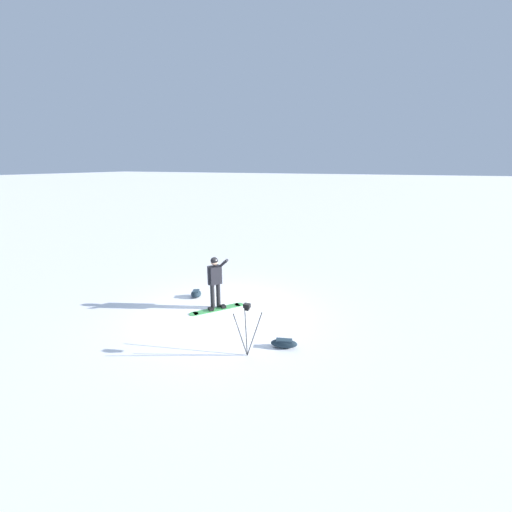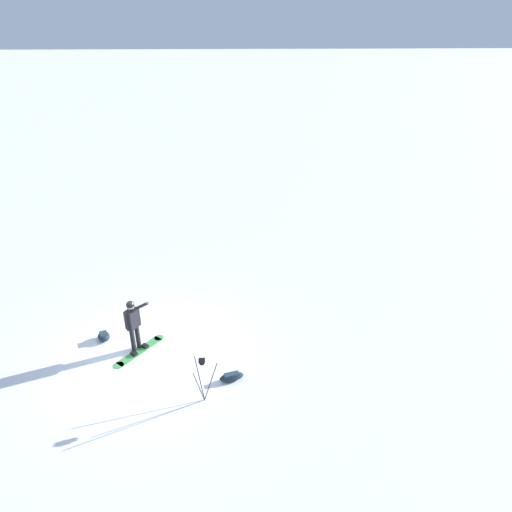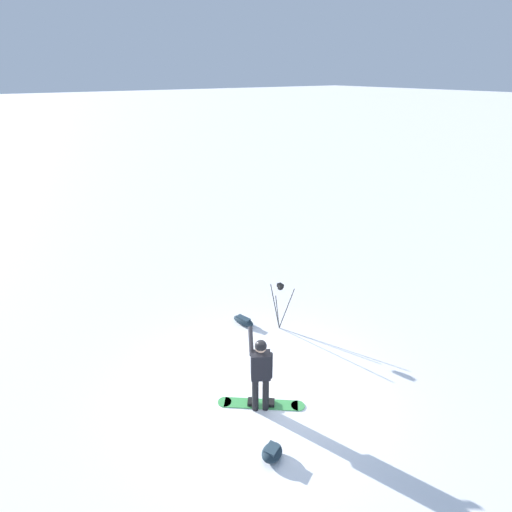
{
  "view_description": "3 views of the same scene",
  "coord_description": "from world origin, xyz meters",
  "px_view_note": "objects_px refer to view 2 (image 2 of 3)",
  "views": [
    {
      "loc": [
        8.71,
        4.98,
        4.67
      ],
      "look_at": [
        0.99,
        1.59,
        2.36
      ],
      "focal_mm": 23.73,
      "sensor_mm": 36.0,
      "label": 1
    },
    {
      "loc": [
        10.94,
        2.71,
        9.08
      ],
      "look_at": [
        1.82,
        3.12,
        4.29
      ],
      "focal_mm": 32.03,
      "sensor_mm": 36.0,
      "label": 2
    },
    {
      "loc": [
        -4.24,
        -5.94,
        6.63
      ],
      "look_at": [
        1.03,
        1.67,
        2.46
      ],
      "focal_mm": 29.01,
      "sensor_mm": 36.0,
      "label": 3
    }
  ],
  "objects_px": {
    "gear_bag_large": "(104,336)",
    "snowboard": "(140,351)",
    "snowboarder": "(133,321)",
    "gear_bag_small": "(232,377)",
    "camera_tripod": "(202,371)"
  },
  "relations": [
    {
      "from": "gear_bag_large",
      "to": "gear_bag_small",
      "type": "distance_m",
      "value": 4.51
    },
    {
      "from": "snowboard",
      "to": "camera_tripod",
      "type": "distance_m",
      "value": 3.13
    },
    {
      "from": "gear_bag_large",
      "to": "snowboard",
      "type": "bearing_deg",
      "value": 63.24
    },
    {
      "from": "camera_tripod",
      "to": "gear_bag_small",
      "type": "xyz_separation_m",
      "value": [
        -0.73,
        0.73,
        -0.88
      ]
    },
    {
      "from": "snowboard",
      "to": "gear_bag_small",
      "type": "relative_size",
      "value": 2.07
    },
    {
      "from": "snowboarder",
      "to": "camera_tripod",
      "type": "xyz_separation_m",
      "value": [
        2.19,
        2.19,
        -0.09
      ]
    },
    {
      "from": "snowboarder",
      "to": "gear_bag_small",
      "type": "xyz_separation_m",
      "value": [
        1.46,
        2.91,
        -0.97
      ]
    },
    {
      "from": "camera_tripod",
      "to": "gear_bag_small",
      "type": "relative_size",
      "value": 1.88
    },
    {
      "from": "snowboard",
      "to": "camera_tripod",
      "type": "bearing_deg",
      "value": 44.78
    },
    {
      "from": "snowboarder",
      "to": "camera_tripod",
      "type": "distance_m",
      "value": 3.1
    },
    {
      "from": "snowboarder",
      "to": "camera_tripod",
      "type": "height_order",
      "value": "snowboarder"
    },
    {
      "from": "snowboard",
      "to": "gear_bag_large",
      "type": "distance_m",
      "value": 1.38
    },
    {
      "from": "gear_bag_large",
      "to": "camera_tripod",
      "type": "bearing_deg",
      "value": 50.58
    },
    {
      "from": "camera_tripod",
      "to": "gear_bag_small",
      "type": "bearing_deg",
      "value": 135.12
    },
    {
      "from": "gear_bag_large",
      "to": "camera_tripod",
      "type": "relative_size",
      "value": 0.4
    }
  ]
}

